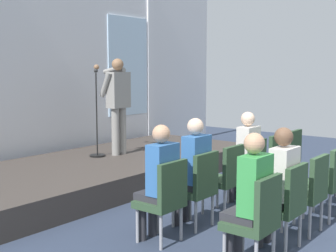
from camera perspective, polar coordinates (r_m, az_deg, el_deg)
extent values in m
cube|color=silver|center=(9.06, -14.65, 6.85)|extent=(10.65, 0.10, 3.86)
cube|color=silver|center=(10.44, -5.01, 7.41)|extent=(1.24, 0.04, 2.19)
cube|color=silver|center=(11.02, -2.25, 7.08)|extent=(0.20, 0.08, 3.86)
cube|color=#3F3833|center=(8.08, -7.68, -5.40)|extent=(6.00, 2.47, 0.39)
cylinder|color=gray|center=(8.29, -6.57, -0.71)|extent=(0.14, 0.14, 0.85)
cylinder|color=gray|center=(8.42, -5.70, -0.58)|extent=(0.14, 0.14, 0.85)
cube|color=gray|center=(8.28, -6.20, 4.48)|extent=(0.42, 0.22, 0.64)
cube|color=navy|center=(8.36, -6.77, 5.03)|extent=(0.06, 0.01, 0.38)
sphere|color=#8C6647|center=(8.28, -6.29, 7.63)|extent=(0.21, 0.21, 0.21)
cylinder|color=gray|center=(8.17, -7.80, 5.13)|extent=(0.09, 0.28, 0.45)
cylinder|color=gray|center=(8.47, -6.19, 6.76)|extent=(0.15, 0.36, 0.15)
cylinder|color=gray|center=(8.52, -7.11, 6.93)|extent=(0.11, 0.34, 0.15)
sphere|color=#8C6647|center=(8.63, -8.90, 7.26)|extent=(0.10, 0.10, 0.10)
cylinder|color=black|center=(8.28, -8.78, -3.65)|extent=(0.28, 0.28, 0.03)
cylinder|color=black|center=(8.17, -8.88, 1.45)|extent=(0.02, 0.02, 1.45)
sphere|color=#262626|center=(8.13, -8.98, 6.82)|extent=(0.07, 0.07, 0.07)
cylinder|color=#99999E|center=(5.50, -1.25, -11.29)|extent=(0.04, 0.04, 0.40)
cylinder|color=#99999E|center=(5.24, -3.83, -12.24)|extent=(0.04, 0.04, 0.40)
cylinder|color=#99999E|center=(5.30, 1.64, -12.01)|extent=(0.04, 0.04, 0.40)
cylinder|color=#99999E|center=(5.03, -0.89, -13.06)|extent=(0.04, 0.04, 0.40)
cube|color=#2D472D|center=(5.19, -1.08, -9.63)|extent=(0.46, 0.44, 0.08)
cube|color=#2D472D|center=(5.00, 0.60, -7.06)|extent=(0.46, 0.06, 0.46)
cylinder|color=#2D2D33|center=(5.30, -3.24, -11.77)|extent=(0.10, 0.10, 0.44)
cylinder|color=#2D2D33|center=(5.43, -1.96, -11.30)|extent=(0.10, 0.10, 0.44)
cube|color=#2D2D33|center=(5.21, -1.60, -8.88)|extent=(0.34, 0.36, 0.12)
cube|color=#3366A5|center=(5.06, -0.66, -5.38)|extent=(0.36, 0.20, 0.56)
sphere|color=tan|center=(5.00, -0.84, -0.96)|extent=(0.20, 0.20, 0.20)
cylinder|color=#99999E|center=(5.99, 2.78, -9.74)|extent=(0.04, 0.04, 0.40)
cylinder|color=#99999E|center=(5.71, 0.63, -10.57)|extent=(0.04, 0.04, 0.40)
cylinder|color=#99999E|center=(5.80, 5.55, -10.31)|extent=(0.04, 0.04, 0.40)
cylinder|color=#99999E|center=(5.52, 3.47, -11.22)|extent=(0.04, 0.04, 0.40)
cube|color=#2D472D|center=(5.69, 3.13, -8.15)|extent=(0.46, 0.44, 0.08)
cube|color=#2D472D|center=(5.52, 4.76, -5.75)|extent=(0.46, 0.06, 0.46)
cylinder|color=#2D2D33|center=(5.78, 1.11, -10.15)|extent=(0.10, 0.10, 0.44)
cylinder|color=#2D2D33|center=(5.92, 2.18, -9.74)|extent=(0.10, 0.10, 0.44)
cube|color=#2D2D33|center=(5.70, 2.63, -7.47)|extent=(0.34, 0.36, 0.12)
cube|color=#3366A5|center=(5.56, 3.58, -4.15)|extent=(0.36, 0.20, 0.58)
sphere|color=beige|center=(5.51, 3.44, -0.04)|extent=(0.20, 0.20, 0.20)
cylinder|color=#99999E|center=(6.50, 6.15, -8.40)|extent=(0.04, 0.04, 0.40)
cylinder|color=#99999E|center=(6.21, 4.35, -9.12)|extent=(0.04, 0.04, 0.40)
cylinder|color=#99999E|center=(6.34, 8.78, -8.86)|extent=(0.04, 0.04, 0.40)
cylinder|color=#99999E|center=(6.04, 7.06, -9.64)|extent=(0.04, 0.04, 0.40)
cube|color=#2D472D|center=(6.21, 6.62, -6.87)|extent=(0.46, 0.44, 0.08)
cube|color=#2D472D|center=(6.05, 8.19, -4.64)|extent=(0.46, 0.06, 0.46)
cylinder|color=#99999E|center=(7.04, 9.00, -7.24)|extent=(0.04, 0.04, 0.40)
cylinder|color=#99999E|center=(6.74, 7.48, -7.86)|extent=(0.04, 0.04, 0.40)
cylinder|color=#99999E|center=(6.89, 11.49, -7.62)|extent=(0.04, 0.04, 0.40)
cylinder|color=#99999E|center=(6.58, 10.04, -8.29)|extent=(0.04, 0.04, 0.40)
cube|color=#2D472D|center=(6.75, 9.55, -5.78)|extent=(0.46, 0.44, 0.08)
cube|color=#2D472D|center=(6.61, 11.04, -3.70)|extent=(0.46, 0.06, 0.46)
cylinder|color=#2D2D33|center=(6.82, 7.80, -7.53)|extent=(0.10, 0.10, 0.44)
cylinder|color=#2D2D33|center=(6.97, 8.57, -7.22)|extent=(0.10, 0.10, 0.44)
cube|color=#2D2D33|center=(6.77, 9.11, -5.22)|extent=(0.34, 0.36, 0.12)
cube|color=silver|center=(6.65, 9.99, -2.46)|extent=(0.36, 0.20, 0.56)
sphere|color=beige|center=(6.61, 9.91, 0.90)|extent=(0.20, 0.20, 0.20)
cylinder|color=#99999E|center=(7.60, 11.43, -6.23)|extent=(0.04, 0.04, 0.40)
cylinder|color=#99999E|center=(7.29, 10.13, -6.77)|extent=(0.04, 0.04, 0.40)
cylinder|color=#99999E|center=(7.46, 13.77, -6.55)|extent=(0.04, 0.04, 0.40)
cylinder|color=#99999E|center=(7.14, 12.55, -7.12)|extent=(0.04, 0.04, 0.40)
cube|color=#2D472D|center=(7.32, 12.02, -4.84)|extent=(0.46, 0.44, 0.08)
cube|color=#2D472D|center=(7.19, 13.43, -2.90)|extent=(0.46, 0.06, 0.46)
cylinder|color=#99999E|center=(8.17, 13.52, -5.35)|extent=(0.04, 0.04, 0.40)
cylinder|color=#99999E|center=(7.85, 12.40, -5.82)|extent=(0.04, 0.04, 0.40)
cylinder|color=#99999E|center=(8.04, 15.72, -5.62)|extent=(0.04, 0.04, 0.40)
cylinder|color=#99999E|center=(7.71, 14.68, -6.12)|extent=(0.04, 0.04, 0.40)
cube|color=#2D472D|center=(7.89, 14.13, -4.02)|extent=(0.46, 0.44, 0.08)
cube|color=#2D472D|center=(7.77, 15.47, -2.22)|extent=(0.46, 0.06, 0.46)
cylinder|color=#99999E|center=(4.89, 9.30, -13.75)|extent=(0.04, 0.04, 0.40)
cylinder|color=#99999E|center=(4.60, 7.03, -15.09)|extent=(0.04, 0.04, 0.40)
cylinder|color=#99999E|center=(4.75, 12.99, -14.50)|extent=(0.04, 0.04, 0.40)
cube|color=#2D472D|center=(4.59, 10.13, -12.02)|extent=(0.46, 0.44, 0.08)
cube|color=#2D472D|center=(4.42, 12.40, -9.14)|extent=(0.46, 0.06, 0.46)
cylinder|color=#2D2D33|center=(4.67, 7.52, -14.49)|extent=(0.10, 0.10, 0.44)
cylinder|color=#2D2D33|center=(4.82, 8.66, -13.83)|extent=(0.10, 0.10, 0.44)
cube|color=#2D2D33|center=(4.59, 9.47, -11.19)|extent=(0.34, 0.36, 0.12)
cube|color=green|center=(4.45, 10.81, -7.19)|extent=(0.36, 0.20, 0.57)
sphere|color=tan|center=(4.38, 10.70, -2.13)|extent=(0.20, 0.20, 0.20)
cylinder|color=#99999E|center=(5.44, 12.71, -11.67)|extent=(0.04, 0.04, 0.40)
cylinder|color=#99999E|center=(5.13, 10.91, -12.78)|extent=(0.04, 0.04, 0.40)
cylinder|color=#99999E|center=(5.31, 16.09, -12.25)|extent=(0.04, 0.04, 0.40)
cylinder|color=#99999E|center=(5.00, 14.46, -13.44)|extent=(0.04, 0.04, 0.40)
cube|color=#2D472D|center=(5.14, 13.63, -10.00)|extent=(0.46, 0.44, 0.08)
cube|color=#2D472D|center=(5.00, 15.71, -7.35)|extent=(0.46, 0.06, 0.46)
cylinder|color=#2D2D33|center=(5.21, 11.29, -12.26)|extent=(0.10, 0.10, 0.44)
cylinder|color=#2D2D33|center=(5.36, 12.19, -11.72)|extent=(0.10, 0.10, 0.44)
cube|color=#2D2D33|center=(5.15, 13.03, -9.26)|extent=(0.34, 0.36, 0.12)
cube|color=silver|center=(5.02, 14.28, -5.73)|extent=(0.36, 0.20, 0.56)
sphere|color=brown|center=(4.96, 14.21, -1.31)|extent=(0.20, 0.20, 0.20)
cylinder|color=#99999E|center=(6.00, 15.45, -9.95)|extent=(0.04, 0.04, 0.40)
cylinder|color=#99999E|center=(5.69, 14.00, -10.87)|extent=(0.04, 0.04, 0.40)
cylinder|color=#99999E|center=(5.89, 18.55, -10.41)|extent=(0.04, 0.04, 0.40)
cylinder|color=#99999E|center=(5.56, 17.25, -11.39)|extent=(0.04, 0.04, 0.40)
cube|color=#2D472D|center=(5.71, 16.40, -8.35)|extent=(0.46, 0.44, 0.08)
cube|color=#2D472D|center=(5.58, 18.31, -5.93)|extent=(0.46, 0.06, 0.46)
cylinder|color=#99999E|center=(6.58, 17.70, -8.51)|extent=(0.04, 0.04, 0.40)
cylinder|color=#99999E|center=(6.26, 16.51, -9.28)|extent=(0.04, 0.04, 0.40)
cylinder|color=#99999E|center=(6.15, 19.48, -9.70)|extent=(0.04, 0.04, 0.40)
cube|color=#2D472D|center=(6.30, 18.65, -6.99)|extent=(0.46, 0.44, 0.08)
cylinder|color=#99999E|center=(7.18, 19.56, -7.30)|extent=(0.04, 0.04, 0.40)
cylinder|color=#99999E|center=(6.85, 18.57, -7.95)|extent=(0.04, 0.04, 0.40)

